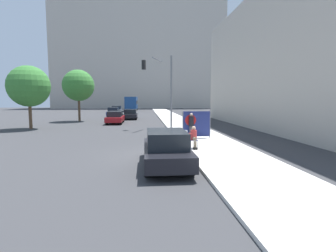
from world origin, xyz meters
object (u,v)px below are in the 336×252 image
object	(u,v)px
car_on_road_far_lane	(117,110)
car_on_road_midblock	(131,114)
jogger_on_sidewalk	(191,126)
car_on_road_nearest	(115,117)
car_on_road_distant	(114,112)
protest_banner	(196,124)
city_bus_on_road	(132,103)
seated_protester	(194,137)
street_tree_near_curb	(29,86)
pedestrian_behind	(202,123)
parked_car_curbside	(166,149)
traffic_light_pole	(162,81)
street_tree_midblock	(78,85)

from	to	relation	value
car_on_road_far_lane	car_on_road_midblock	bearing A→B (deg)	-76.94
jogger_on_sidewalk	car_on_road_nearest	size ratio (longest dim) A/B	0.35
car_on_road_nearest	car_on_road_distant	world-z (taller)	car_on_road_distant
protest_banner	car_on_road_midblock	distance (m)	19.89
car_on_road_midblock	city_bus_on_road	size ratio (longest dim) A/B	0.41
seated_protester	jogger_on_sidewalk	distance (m)	3.56
car_on_road_nearest	street_tree_near_curb	world-z (taller)	street_tree_near_curb
jogger_on_sidewalk	pedestrian_behind	size ratio (longest dim) A/B	1.06
city_bus_on_road	pedestrian_behind	bearing A→B (deg)	-80.33
seated_protester	street_tree_near_curb	world-z (taller)	street_tree_near_curb
seated_protester	protest_banner	distance (m)	3.82
pedestrian_behind	car_on_road_distant	distance (m)	24.46
seated_protester	car_on_road_midblock	xyz separation A→B (m)	(-4.55, 22.83, -0.05)
parked_car_curbside	car_on_road_midblock	bearing A→B (deg)	96.18
traffic_light_pole	street_tree_midblock	xyz separation A→B (m)	(-9.67, 9.71, 0.02)
car_on_road_far_lane	car_on_road_nearest	bearing A→B (deg)	-84.45
jogger_on_sidewalk	city_bus_on_road	bearing A→B (deg)	-88.55
car_on_road_nearest	city_bus_on_road	size ratio (longest dim) A/B	0.44
street_tree_midblock	car_on_road_midblock	bearing A→B (deg)	25.74
pedestrian_behind	street_tree_midblock	world-z (taller)	street_tree_midblock
car_on_road_midblock	car_on_road_distant	bearing A→B (deg)	118.36
car_on_road_nearest	car_on_road_midblock	xyz separation A→B (m)	(1.39, 6.45, -0.01)
protest_banner	car_on_road_distant	size ratio (longest dim) A/B	0.42
traffic_light_pole	city_bus_on_road	distance (m)	39.19
jogger_on_sidewalk	pedestrian_behind	bearing A→B (deg)	-125.95
car_on_road_distant	street_tree_midblock	world-z (taller)	street_tree_midblock
car_on_road_nearest	street_tree_near_curb	bearing A→B (deg)	-145.21
parked_car_curbside	seated_protester	bearing A→B (deg)	61.72
car_on_road_midblock	car_on_road_distant	xyz separation A→B (m)	(-2.95, 5.47, 0.04)
protest_banner	car_on_road_distant	bearing A→B (deg)	108.81
jogger_on_sidewalk	parked_car_curbside	world-z (taller)	jogger_on_sidewalk
protest_banner	parked_car_curbside	distance (m)	7.40
traffic_light_pole	jogger_on_sidewalk	bearing A→B (deg)	-76.76
seated_protester	jogger_on_sidewalk	bearing A→B (deg)	76.73
protest_banner	traffic_light_pole	size ratio (longest dim) A/B	0.30
city_bus_on_road	car_on_road_distant	bearing A→B (deg)	-95.04
pedestrian_behind	street_tree_near_curb	world-z (taller)	street_tree_near_curb
car_on_road_nearest	car_on_road_far_lane	size ratio (longest dim) A/B	1.10
seated_protester	parked_car_curbside	xyz separation A→B (m)	(-1.73, -3.21, -0.01)
car_on_road_nearest	car_on_road_far_lane	distance (m)	21.49
jogger_on_sidewalk	street_tree_near_curb	bearing A→B (deg)	-36.45
street_tree_near_curb	pedestrian_behind	bearing A→B (deg)	-21.30
seated_protester	street_tree_midblock	world-z (taller)	street_tree_midblock
traffic_light_pole	car_on_road_distant	xyz separation A→B (m)	(-6.44, 18.16, -3.68)
car_on_road_nearest	street_tree_midblock	bearing A→B (deg)	144.09
city_bus_on_road	street_tree_near_curb	distance (m)	38.34
parked_car_curbside	pedestrian_behind	bearing A→B (deg)	68.77
car_on_road_midblock	pedestrian_behind	bearing A→B (deg)	-69.99
car_on_road_distant	car_on_road_nearest	bearing A→B (deg)	-82.52
parked_car_curbside	car_on_road_distant	xyz separation A→B (m)	(-5.77, 31.51, 0.00)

